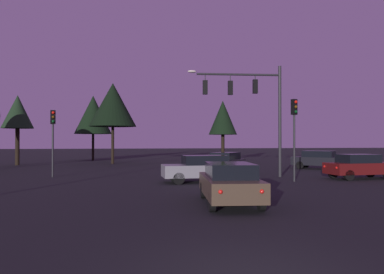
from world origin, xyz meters
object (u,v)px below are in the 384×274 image
Objects in this scene: tree_behind_sign at (223,118)px; tree_right_cluster at (18,112)px; car_nearside_lane at (229,183)px; tree_lot_edge at (113,105)px; car_crossing_left at (202,168)px; traffic_light_corner_left at (53,130)px; car_far_lane at (320,160)px; traffic_light_corner_right at (294,124)px; tree_center_horizon at (93,115)px; traffic_signal_mast_arm at (252,99)px; car_crossing_right at (360,166)px; car_parked_lot at (225,163)px.

tree_behind_sign is 0.99× the size of tree_right_cluster.
tree_lot_edge reaches higher than car_nearside_lane.
tree_lot_edge reaches higher than car_crossing_left.
traffic_light_corner_left reaches higher than car_far_lane.
car_far_lane is (11.80, 15.05, -0.00)m from car_nearside_lane.
car_nearside_lane is 28.60m from tree_right_cluster.
tree_center_horizon is at bearing 118.91° from traffic_light_corner_right.
traffic_light_corner_left reaches higher than car_nearside_lane.
car_crossing_left is at bearing -107.46° from tree_behind_sign.
traffic_light_corner_left is 0.52× the size of tree_lot_edge.
tree_lot_edge is at bearing -179.74° from tree_behind_sign.
traffic_signal_mast_arm is 1.07× the size of tree_right_cluster.
tree_center_horizon is (-14.04, 25.42, 2.16)m from traffic_light_corner_right.
traffic_signal_mast_arm is at bearing 161.62° from car_crossing_right.
tree_behind_sign is at bearing 76.72° from car_parked_lot.
tree_center_horizon is 0.94× the size of tree_lot_edge.
tree_behind_sign is at bearing 82.88° from traffic_signal_mast_arm.
tree_right_cluster is at bearing 146.06° from car_crossing_right.
car_parked_lot is 16.31m from tree_lot_edge.
car_parked_lot is at bearing 115.60° from traffic_light_corner_right.
car_nearside_lane is at bearing -92.69° from car_crossing_left.
tree_behind_sign is 11.72m from tree_lot_edge.
tree_center_horizon reaches higher than traffic_light_corner_right.
tree_center_horizon reaches higher than car_nearside_lane.
car_crossing_left is 0.58× the size of tree_center_horizon.
traffic_signal_mast_arm reaches higher than car_nearside_lane.
tree_right_cluster is (-20.63, -0.91, 0.27)m from tree_behind_sign.
car_crossing_left is at bearing -48.65° from tree_right_cluster.
traffic_light_corner_right is (14.32, -4.88, 0.27)m from traffic_light_corner_left.
car_far_lane is (6.17, 8.43, -2.55)m from traffic_light_corner_right.
car_nearside_lane is 0.55× the size of tree_lot_edge.
traffic_light_corner_right is at bearing -40.90° from tree_right_cluster.
traffic_light_corner_right reaches higher than car_parked_lot.
tree_center_horizon is (-8.74, 24.88, 4.71)m from car_crossing_left.
traffic_light_corner_right is 1.03× the size of car_nearside_lane.
tree_right_cluster is (-5.96, 12.69, 2.04)m from traffic_light_corner_left.
tree_center_horizon is 10.04m from tree_right_cluster.
tree_lot_edge is at bearing 102.77° from car_nearside_lane.
car_crossing_left is 1.02× the size of car_far_lane.
traffic_signal_mast_arm is at bearing 119.13° from traffic_light_corner_right.
car_nearside_lane and car_far_lane have the same top height.
tree_behind_sign is (14.66, 13.60, 1.77)m from traffic_light_corner_left.
tree_center_horizon is at bearing 111.31° from tree_lot_edge.
traffic_signal_mast_arm is 25.75m from tree_center_horizon.
car_crossing_left is 19.58m from tree_lot_edge.
car_crossing_left is 23.09m from tree_right_cluster.
tree_right_cluster is (-17.59, 11.96, 4.32)m from car_parked_lot.
tree_behind_sign reaches higher than car_nearside_lane.
car_crossing_right is 0.52× the size of tree_lot_edge.
traffic_light_corner_right is 21.78m from tree_lot_edge.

